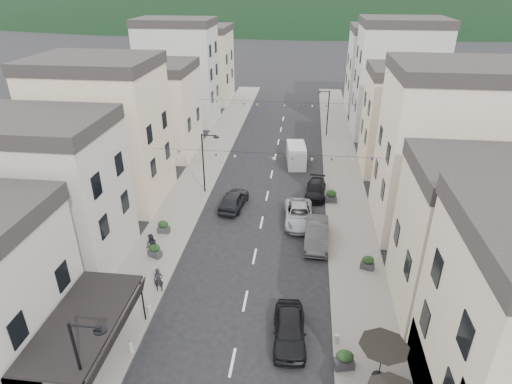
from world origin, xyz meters
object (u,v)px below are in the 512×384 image
parked_car_b (316,234)px  parked_car_a (289,330)px  parked_car_c (299,215)px  pedestrian_a (159,280)px  pedestrian_b (152,246)px  parked_car_d (316,189)px  parked_car_e (234,199)px  delivery_van (296,154)px

parked_car_b → parked_car_a: bearing=-97.4°
parked_car_a → parked_car_c: 13.43m
pedestrian_a → pedestrian_b: pedestrian_b is taller
parked_car_d → parked_car_e: size_ratio=0.94×
parked_car_b → delivery_van: bearing=99.1°
parked_car_a → parked_car_b: (1.61, 10.35, 0.06)m
parked_car_b → parked_car_c: bearing=116.6°
parked_car_e → parked_car_a: bearing=118.0°
parked_car_b → pedestrian_b: bearing=-162.3°
parked_car_c → parked_car_e: size_ratio=1.12×
delivery_van → pedestrian_a: (-8.26, -22.99, -0.16)m
pedestrian_a → parked_car_d: bearing=45.1°
parked_car_c → pedestrian_b: size_ratio=2.71×
parked_car_c → delivery_van: (-0.70, 12.77, 0.41)m
parked_car_a → pedestrian_a: (-8.79, 3.21, 0.20)m
parked_car_e → pedestrian_a: pedestrian_a is taller
parked_car_d → pedestrian_b: 16.89m
parked_car_a → parked_car_e: size_ratio=0.97×
parked_car_a → parked_car_b: bearing=77.6°
parked_car_c → pedestrian_a: (-8.95, -10.22, 0.25)m
parked_car_b → parked_car_e: (-7.40, 4.99, -0.03)m
delivery_van → parked_car_e: bearing=-121.6°
parked_car_c → parked_car_e: bearing=158.0°
pedestrian_a → pedestrian_b: (-1.70, 3.62, 0.11)m
parked_car_d → delivery_van: delivery_van is taller
parked_car_e → parked_car_d: bearing=-148.9°
parked_car_a → parked_car_b: size_ratio=0.90×
parked_car_c → parked_car_e: parked_car_e is taller
delivery_van → parked_car_b: bearing=-88.1°
parked_car_b → parked_car_e: parked_car_b is taller
parked_car_a → delivery_van: (-0.54, 26.20, 0.36)m
parked_car_a → pedestrian_b: size_ratio=2.36×
parked_car_d → delivery_van: 7.90m
pedestrian_b → parked_car_c: bearing=66.4°
parked_car_a → parked_car_d: (1.61, 18.61, -0.14)m
parked_car_a → delivery_van: bearing=87.6°
parked_car_d → pedestrian_a: 18.58m
parked_car_d → delivery_van: bearing=110.6°
parked_car_a → pedestrian_a: bearing=156.4°
parked_car_d → parked_car_c: bearing=-100.8°
parked_car_c → delivery_van: 12.79m
parked_car_d → parked_car_a: bearing=-90.1°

